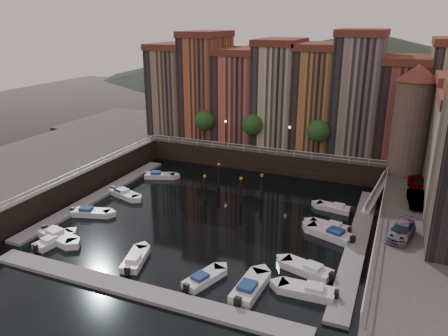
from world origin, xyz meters
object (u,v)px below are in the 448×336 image
at_px(boat_left_2, 123,194).
at_px(mooring_pilings, 231,186).
at_px(boat_left_1, 90,212).
at_px(car_c, 401,232).
at_px(car_b, 416,199).
at_px(boat_left_0, 58,237).
at_px(car_a, 419,185).
at_px(gangway, 377,190).
at_px(corner_tower, 412,119).

bearing_deg(boat_left_2, mooring_pilings, 38.39).
distance_m(boat_left_1, boat_left_2, 6.37).
xyz_separation_m(boat_left_1, car_c, (33.58, 1.83, 3.29)).
distance_m(boat_left_1, car_b, 36.45).
distance_m(boat_left_1, car_c, 33.79).
distance_m(mooring_pilings, boat_left_2, 14.16).
distance_m(boat_left_0, boat_left_2, 12.60).
bearing_deg(mooring_pilings, car_c, -24.96).
distance_m(car_a, car_b, 4.42).
bearing_deg(boat_left_1, mooring_pilings, 24.64).
bearing_deg(gangway, boat_left_1, -152.22).
xyz_separation_m(corner_tower, gangway, (-2.90, -4.50, -8.28)).
relative_size(mooring_pilings, car_a, 1.51).
bearing_deg(car_a, corner_tower, 93.84).
bearing_deg(gangway, boat_left_0, -143.10).
relative_size(car_a, car_c, 1.04).
bearing_deg(boat_left_0, car_b, 39.99).
bearing_deg(mooring_pilings, boat_left_2, -159.63).
bearing_deg(boat_left_1, car_a, 6.97).
distance_m(boat_left_0, car_b, 37.87).
height_order(gangway, boat_left_1, gangway).
bearing_deg(corner_tower, mooring_pilings, -155.19).
bearing_deg(car_b, boat_left_1, -170.29).
xyz_separation_m(corner_tower, boat_left_0, (-32.64, -26.83, -9.80)).
height_order(car_a, car_c, car_a).
distance_m(mooring_pilings, car_c, 22.48).
distance_m(corner_tower, car_b, 12.32).
height_order(gangway, car_c, car_c).
bearing_deg(gangway, corner_tower, 57.20).
height_order(gangway, car_b, car_b).
bearing_deg(boat_left_0, mooring_pilings, 68.79).
distance_m(gangway, car_c, 14.71).
bearing_deg(mooring_pilings, corner_tower, 24.81).
relative_size(gangway, car_a, 1.78).
bearing_deg(mooring_pilings, boat_left_1, -139.68).
xyz_separation_m(gangway, boat_left_2, (-30.55, -9.76, -1.57)).
relative_size(gangway, mooring_pilings, 1.18).
height_order(car_b, car_c, car_b).
relative_size(corner_tower, gangway, 1.66).
distance_m(mooring_pilings, car_b, 21.67).
bearing_deg(car_a, gangway, 150.79).
bearing_deg(corner_tower, car_b, -82.80).
bearing_deg(gangway, car_c, -78.27).
xyz_separation_m(gangway, boat_left_0, (-29.74, -22.33, -1.52)).
distance_m(boat_left_0, car_c, 33.84).
relative_size(corner_tower, car_a, 2.96).
xyz_separation_m(gangway, car_a, (4.47, -1.49, 1.88)).
relative_size(gangway, car_b, 1.91).
bearing_deg(corner_tower, gangway, -122.80).
distance_m(boat_left_2, car_a, 36.14).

